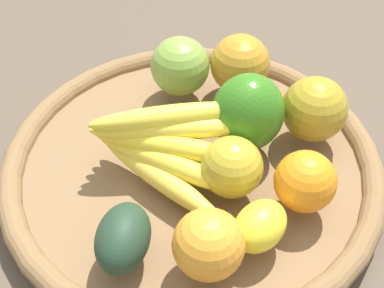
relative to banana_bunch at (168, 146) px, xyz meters
The scene contains 12 objects.
ground_plane 0.09m from the banana_bunch, ahead, with size 2.40×2.40×0.00m, color brown.
basket 0.07m from the banana_bunch, ahead, with size 0.46×0.46×0.04m.
banana_bunch is the anchor object (origin of this frame).
apple_1 0.08m from the banana_bunch, 64.64° to the right, with size 0.07×0.07×0.07m, color gold.
orange_0 0.14m from the banana_bunch, 112.69° to the right, with size 0.07×0.07×0.07m, color orange.
apple_0 0.15m from the banana_bunch, 44.39° to the left, with size 0.08×0.08×0.08m, color #81A640.
bell_pepper 0.10m from the banana_bunch, 16.32° to the right, with size 0.09×0.08×0.10m, color #35771B.
apple_3 0.19m from the banana_bunch, 21.99° to the right, with size 0.08×0.08×0.08m, color #A98D23.
orange_1 0.16m from the banana_bunch, 59.50° to the right, with size 0.07×0.07×0.07m, color orange.
apple_2 0.17m from the banana_bunch, 17.72° to the left, with size 0.08×0.08×0.08m, color #BE8525.
avocado 0.13m from the banana_bunch, 150.16° to the right, with size 0.08×0.05×0.05m, color #213925.
lemon_0 0.14m from the banana_bunch, 87.39° to the right, with size 0.07×0.05×0.05m, color yellow.
Camera 1 is at (-0.30, -0.34, 0.52)m, focal length 51.60 mm.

